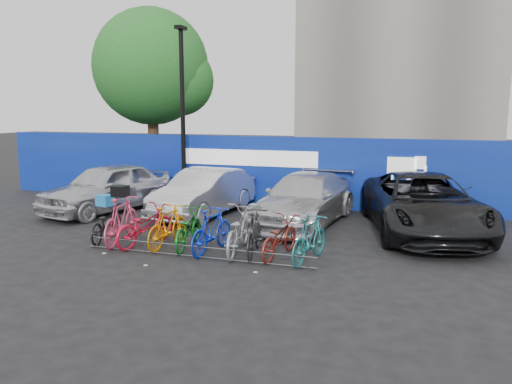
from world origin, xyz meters
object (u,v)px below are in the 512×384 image
at_px(bike_9, 310,239).
at_px(lamppost, 183,111).
at_px(car_1, 204,193).
at_px(bike_6, 238,231).
at_px(bike_4, 188,229).
at_px(tree, 156,70).
at_px(car_2, 304,199).
at_px(bike_8, 279,237).
at_px(bike_1, 122,220).
at_px(bike_5, 212,230).
at_px(bike_2, 145,225).
at_px(car_0, 107,187).
at_px(bike_rack, 195,252).
at_px(car_3, 423,204).
at_px(bike_0, 106,223).
at_px(bike_7, 254,233).
at_px(bike_3, 168,226).

bearing_deg(bike_9, lamppost, -30.74).
distance_m(car_1, bike_6, 4.37).
bearing_deg(car_1, bike_4, -65.28).
distance_m(tree, car_2, 11.41).
relative_size(tree, bike_9, 4.53).
height_order(lamppost, car_2, lamppost).
bearing_deg(bike_4, bike_8, 170.95).
bearing_deg(bike_1, bike_5, 168.99).
bearing_deg(bike_6, bike_2, -5.32).
height_order(lamppost, car_0, lamppost).
distance_m(tree, bike_6, 13.27).
xyz_separation_m(bike_rack, bike_6, (0.76, 0.72, 0.38)).
relative_size(bike_rack, car_2, 1.12).
relative_size(lamppost, bike_8, 3.45).
bearing_deg(car_2, bike_8, -79.13).
bearing_deg(lamppost, car_3, -13.53).
height_order(lamppost, bike_0, lamppost).
distance_m(bike_0, bike_1, 0.59).
xyz_separation_m(bike_rack, car_2, (1.56, 4.20, 0.56)).
bearing_deg(car_1, bike_6, -49.01).
distance_m(car_0, bike_9, 8.21).
relative_size(car_1, car_2, 0.89).
height_order(bike_4, bike_7, bike_7).
bearing_deg(bike_rack, car_0, 141.75).
height_order(car_1, bike_5, car_1).
xyz_separation_m(tree, lamppost, (3.57, -4.66, -1.80)).
xyz_separation_m(bike_rack, bike_7, (1.18, 0.67, 0.37)).
relative_size(car_3, bike_5, 3.27).
bearing_deg(car_0, tree, 119.91).
distance_m(car_1, bike_5, 4.22).
relative_size(car_0, bike_3, 2.69).
xyz_separation_m(car_1, car_3, (6.56, -0.28, 0.07)).
bearing_deg(bike_rack, bike_0, 165.20).
height_order(car_0, car_3, car_3).
distance_m(bike_4, bike_8, 2.31).
bearing_deg(bike_0, car_3, -166.70).
xyz_separation_m(bike_2, bike_9, (4.16, -0.09, 0.02)).
height_order(bike_0, bike_1, bike_1).
height_order(bike_5, bike_8, bike_5).
bearing_deg(bike_7, bike_3, -8.49).
xyz_separation_m(bike_rack, bike_8, (1.77, 0.69, 0.30)).
height_order(bike_rack, bike_9, bike_9).
relative_size(bike_3, bike_9, 1.01).
height_order(lamppost, bike_9, lamppost).
bearing_deg(bike_9, bike_4, 9.37).
height_order(car_2, car_3, car_3).
relative_size(bike_2, bike_3, 1.09).
height_order(bike_3, bike_7, bike_7).
height_order(lamppost, bike_8, lamppost).
xyz_separation_m(car_3, bike_5, (-4.69, -3.50, -0.27)).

